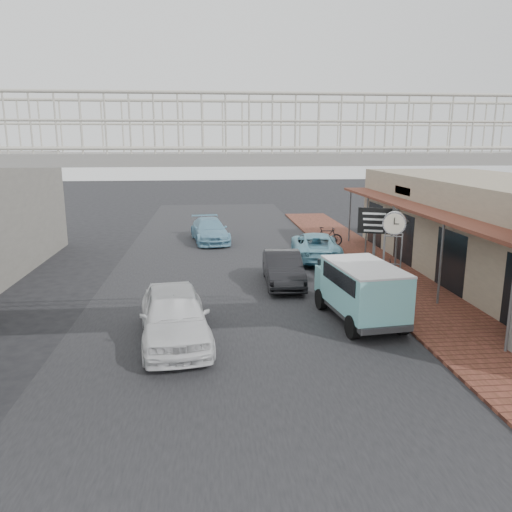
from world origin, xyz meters
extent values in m
plane|color=black|center=(0.00, 0.00, 0.00)|extent=(120.00, 120.00, 0.00)
cube|color=black|center=(0.00, 0.00, 0.01)|extent=(10.00, 60.00, 0.01)
cube|color=brown|center=(6.50, 3.00, 0.05)|extent=(3.00, 40.00, 0.10)
cube|color=gray|center=(11.00, 4.00, 2.00)|extent=(6.00, 18.00, 4.00)
cube|color=brown|center=(7.70, 4.00, 2.90)|extent=(1.80, 18.00, 0.12)
cube|color=silver|center=(8.05, 7.50, 3.30)|extent=(0.08, 2.60, 0.90)
cube|color=#B21914|center=(8.05, 1.00, 3.30)|extent=(0.08, 2.20, 0.80)
cube|color=gray|center=(0.00, -4.00, 5.12)|extent=(14.00, 2.00, 0.24)
cube|color=beige|center=(0.00, -3.05, 5.79)|extent=(14.00, 0.08, 1.10)
cube|color=beige|center=(0.00, -4.95, 5.79)|extent=(14.00, 0.08, 1.10)
imported|color=white|center=(-1.80, -1.28, 0.78)|extent=(2.39, 4.77, 1.56)
imported|color=black|center=(2.05, 4.11, 0.64)|extent=(1.49, 3.95, 1.29)
imported|color=#73B4C8|center=(4.20, 8.21, 0.65)|extent=(2.75, 4.93, 1.30)
imported|color=#71A8C5|center=(-0.77, 13.04, 0.65)|extent=(2.41, 4.66, 1.29)
cylinder|color=black|center=(2.89, 1.08, 0.34)|extent=(0.31, 0.71, 0.68)
cylinder|color=black|center=(4.40, 1.26, 0.34)|extent=(0.31, 0.71, 0.68)
cylinder|color=black|center=(3.20, -1.54, 0.34)|extent=(0.31, 0.71, 0.68)
cylinder|color=black|center=(4.71, -1.35, 0.34)|extent=(0.31, 0.71, 0.68)
cube|color=#7FD8DD|center=(3.84, -0.43, 1.15)|extent=(2.02, 3.30, 1.32)
cube|color=#7FD8DD|center=(3.62, 1.36, 0.93)|extent=(1.67, 1.06, 0.88)
cube|color=black|center=(3.84, -0.43, 1.51)|extent=(1.99, 2.72, 0.49)
cube|color=silver|center=(3.84, -0.43, 1.83)|extent=(2.04, 3.30, 0.06)
imported|color=black|center=(5.85, 4.03, 0.53)|extent=(1.72, 1.04, 0.85)
imported|color=black|center=(5.30, 10.67, 0.62)|extent=(1.74, 0.55, 1.04)
cylinder|color=#59595B|center=(5.15, 1.59, 1.28)|extent=(0.04, 0.04, 2.36)
cylinder|color=#59595B|center=(5.67, 1.37, 1.28)|extent=(0.04, 0.04, 2.36)
cylinder|color=#59595B|center=(4.93, 1.07, 1.28)|extent=(0.04, 0.04, 2.36)
cylinder|color=#59595B|center=(5.45, 0.85, 1.28)|extent=(0.04, 0.04, 2.36)
cylinder|color=silver|center=(5.30, 1.22, 2.85)|extent=(0.81, 0.54, 0.76)
cylinder|color=beige|center=(5.25, 1.09, 2.85)|extent=(0.63, 0.28, 0.67)
cylinder|color=beige|center=(5.35, 1.35, 2.85)|extent=(0.63, 0.28, 0.67)
cylinder|color=#59595B|center=(5.20, 2.81, 1.60)|extent=(0.10, 0.10, 3.00)
cube|color=black|center=(5.19, 2.78, 2.69)|extent=(1.19, 0.49, 0.93)
cone|color=black|center=(6.02, 2.48, 2.69)|extent=(0.98, 1.28, 1.14)
cube|color=white|center=(5.13, 2.76, 2.64)|extent=(0.78, 0.29, 0.62)
camera|label=1|loc=(-0.78, -14.53, 5.45)|focal=35.00mm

